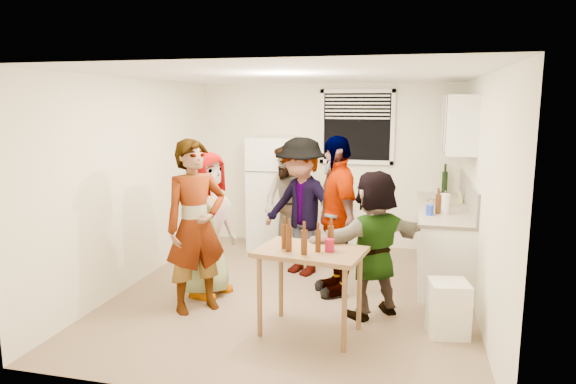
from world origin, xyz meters
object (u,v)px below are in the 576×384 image
(red_cup, at_px, (329,251))
(guest_back_left, at_px, (289,262))
(beer_bottle_table, at_px, (318,252))
(kettle, at_px, (440,206))
(guest_grey, at_px, (208,294))
(guest_black, at_px, (335,292))
(refrigerator, at_px, (274,193))
(guest_orange, at_px, (372,314))
(serving_table, at_px, (310,332))
(guest_stripe, at_px, (198,309))
(wine_bottle, at_px, (444,194))
(beer_bottle_counter, at_px, (437,214))
(guest_back_right, at_px, (301,273))
(trash_bin, at_px, (448,309))
(blue_cup, at_px, (430,215))

(red_cup, relative_size, guest_back_left, 0.07)
(beer_bottle_table, bearing_deg, kettle, 61.02)
(kettle, relative_size, guest_grey, 0.15)
(red_cup, height_order, guest_black, red_cup)
(refrigerator, xyz_separation_m, guest_grey, (-0.23, -2.11, -0.85))
(guest_orange, bearing_deg, serving_table, 5.94)
(guest_stripe, bearing_deg, serving_table, -58.16)
(wine_bottle, distance_m, guest_black, 2.51)
(beer_bottle_counter, distance_m, beer_bottle_table, 2.04)
(kettle, bearing_deg, guest_back_right, 179.44)
(red_cup, distance_m, guest_back_right, 2.03)
(wine_bottle, height_order, guest_stripe, wine_bottle)
(kettle, bearing_deg, guest_black, -153.84)
(guest_stripe, bearing_deg, kettle, -10.55)
(kettle, bearing_deg, refrigerator, 149.56)
(guest_grey, relative_size, guest_back_right, 0.94)
(refrigerator, relative_size, guest_grey, 1.01)
(guest_back_left, bearing_deg, guest_stripe, -77.16)
(guest_stripe, bearing_deg, wine_bottle, 0.56)
(trash_bin, relative_size, guest_orange, 0.34)
(serving_table, distance_m, beer_bottle_table, 0.84)
(refrigerator, bearing_deg, beer_bottle_table, -67.30)
(trash_bin, xyz_separation_m, guest_black, (-1.22, 0.84, -0.25))
(blue_cup, height_order, guest_stripe, blue_cup)
(refrigerator, distance_m, beer_bottle_table, 3.14)
(beer_bottle_counter, height_order, guest_orange, beer_bottle_counter)
(guest_stripe, height_order, guest_back_right, guest_back_right)
(guest_grey, distance_m, guest_stripe, 0.45)
(trash_bin, bearing_deg, guest_back_right, 140.89)
(refrigerator, height_order, guest_stripe, refrigerator)
(beer_bottle_counter, relative_size, guest_back_left, 0.14)
(kettle, bearing_deg, red_cup, -130.35)
(guest_back_right, xyz_separation_m, guest_orange, (1.02, -1.13, 0.00))
(wine_bottle, height_order, guest_black, wine_bottle)
(guest_back_right, bearing_deg, refrigerator, 147.95)
(blue_cup, relative_size, guest_grey, 0.07)
(guest_stripe, bearing_deg, guest_black, -14.38)
(serving_table, bearing_deg, beer_bottle_table, -31.97)
(wine_bottle, relative_size, guest_black, 0.18)
(trash_bin, bearing_deg, guest_black, 145.37)
(beer_bottle_table, bearing_deg, guest_black, 90.03)
(trash_bin, height_order, guest_grey, trash_bin)
(beer_bottle_counter, relative_size, blue_cup, 1.86)
(guest_black, bearing_deg, blue_cup, 86.82)
(blue_cup, xyz_separation_m, beer_bottle_table, (-1.05, -1.58, -0.06))
(refrigerator, xyz_separation_m, red_cup, (1.31, -2.86, -0.01))
(red_cup, bearing_deg, trash_bin, 15.17)
(refrigerator, height_order, beer_bottle_table, refrigerator)
(kettle, xyz_separation_m, beer_bottle_table, (-1.19, -2.15, -0.06))
(serving_table, bearing_deg, trash_bin, 12.25)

